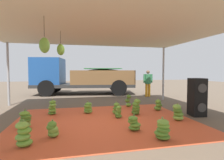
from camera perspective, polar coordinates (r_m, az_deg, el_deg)
ground_plane at (r=8.48m, az=-5.93°, el=-7.64°), size 40.00×40.00×0.00m
tarp_orange at (r=5.58m, az=-2.33°, el=-13.16°), size 5.47×4.33×0.01m
tent_canopy at (r=5.42m, az=-2.41°, el=16.30°), size 8.00×7.00×2.89m
banana_bunch_0 at (r=7.11m, az=14.90°, el=-8.04°), size 0.37×0.37×0.46m
banana_bunch_1 at (r=5.82m, az=2.09°, el=-10.49°), size 0.31×0.31×0.46m
banana_bunch_2 at (r=6.52m, az=-7.84°, el=-9.09°), size 0.44×0.46×0.45m
banana_bunch_3 at (r=6.37m, az=1.40°, el=-9.36°), size 0.33×0.35×0.45m
banana_bunch_4 at (r=4.42m, az=-18.86°, el=-15.13°), size 0.36×0.36×0.43m
banana_bunch_5 at (r=7.64m, az=5.37°, el=-6.91°), size 0.31×0.31×0.56m
banana_bunch_6 at (r=4.15m, az=-26.99°, el=-15.71°), size 0.43×0.43×0.56m
banana_bunch_7 at (r=6.26m, az=7.88°, el=-8.88°), size 0.40×0.42×0.60m
banana_bunch_8 at (r=4.69m, az=7.19°, el=-13.99°), size 0.40×0.38×0.44m
banana_bunch_9 at (r=6.56m, az=-18.97°, el=-8.69°), size 0.36×0.37×0.57m
banana_bunch_10 at (r=5.38m, az=-26.63°, el=-11.64°), size 0.46×0.46×0.51m
banana_bunch_11 at (r=5.91m, az=20.78°, el=-10.03°), size 0.40×0.41×0.54m
banana_bunch_12 at (r=4.23m, az=16.28°, el=-15.48°), size 0.48×0.46×0.51m
cargo_truck_main at (r=11.96m, az=-10.46°, el=1.13°), size 6.82×3.16×2.40m
worker_0 at (r=10.83m, az=11.70°, el=-0.40°), size 0.59×0.36×1.60m
speaker_stack at (r=6.74m, az=26.10°, el=-5.03°), size 0.53×0.56×1.31m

